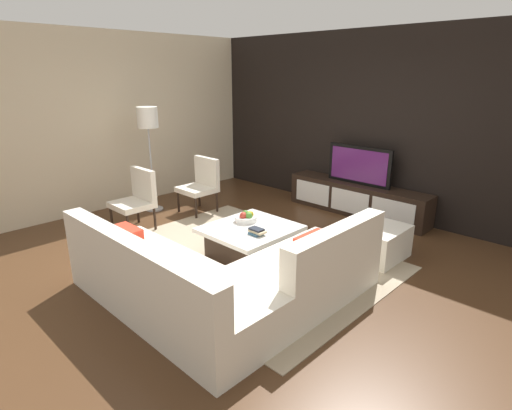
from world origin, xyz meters
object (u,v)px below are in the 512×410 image
at_px(coffee_table, 250,241).
at_px(accent_chair_far, 201,182).
at_px(ottoman, 373,241).
at_px(fruit_bowl, 246,217).
at_px(television, 359,165).
at_px(book_stack, 257,231).
at_px(floor_lamp, 148,124).
at_px(accent_chair_near, 137,196).
at_px(sectional_couch, 221,279).
at_px(media_console, 357,199).

bearing_deg(coffee_table, accent_chair_far, 159.04).
relative_size(coffee_table, ottoman, 1.48).
height_order(fruit_bowl, accent_chair_far, accent_chair_far).
bearing_deg(television, coffee_table, -92.49).
height_order(coffee_table, book_stack, book_stack).
relative_size(television, fruit_bowl, 3.82).
relative_size(television, book_stack, 5.38).
bearing_deg(ottoman, floor_lamp, -165.88).
xyz_separation_m(accent_chair_near, fruit_bowl, (1.65, 0.55, -0.06)).
xyz_separation_m(sectional_couch, ottoman, (0.48, 2.04, -0.08)).
relative_size(sectional_couch, ottoman, 3.39).
xyz_separation_m(sectional_couch, accent_chair_far, (-2.39, 1.68, 0.21)).
bearing_deg(media_console, coffee_table, -92.49).
bearing_deg(fruit_bowl, sectional_couch, -54.75).
bearing_deg(floor_lamp, accent_chair_far, 40.12).
bearing_deg(coffee_table, floor_lamp, 176.05).
xyz_separation_m(sectional_couch, fruit_bowl, (-0.78, 1.10, 0.15)).
bearing_deg(ottoman, accent_chair_near, -152.77).
bearing_deg(accent_chair_far, ottoman, -1.25).
height_order(media_console, book_stack, media_console).
relative_size(sectional_couch, floor_lamp, 1.43).
bearing_deg(television, book_stack, -87.10).
height_order(coffee_table, floor_lamp, floor_lamp).
xyz_separation_m(media_console, sectional_couch, (0.50, -3.29, 0.03)).
relative_size(ottoman, fruit_bowl, 2.50).
distance_m(coffee_table, fruit_bowl, 0.31).
xyz_separation_m(television, accent_chair_far, (-1.89, -1.61, -0.31)).
height_order(coffee_table, ottoman, ottoman).
distance_m(accent_chair_near, fruit_bowl, 1.74).
xyz_separation_m(media_console, fruit_bowl, (-0.28, -2.20, 0.18)).
distance_m(ottoman, book_stack, 1.46).
bearing_deg(coffee_table, book_stack, -28.00).
distance_m(coffee_table, accent_chair_near, 1.90).
height_order(coffee_table, accent_chair_far, accent_chair_far).
bearing_deg(accent_chair_near, fruit_bowl, 18.46).
bearing_deg(ottoman, sectional_couch, -103.31).
relative_size(television, accent_chair_near, 1.23).
relative_size(floor_lamp, accent_chair_far, 1.91).
xyz_separation_m(sectional_couch, floor_lamp, (-3.01, 1.16, 1.12)).
bearing_deg(media_console, fruit_bowl, -97.15).
bearing_deg(television, accent_chair_near, -124.99).
xyz_separation_m(media_console, floor_lamp, (-2.50, -2.13, 1.15)).
bearing_deg(sectional_couch, fruit_bowl, 125.25).
xyz_separation_m(media_console, book_stack, (0.12, -2.41, 0.17)).
height_order(floor_lamp, accent_chair_far, floor_lamp).
bearing_deg(accent_chair_near, coffee_table, 13.84).
bearing_deg(book_stack, ottoman, 53.45).
height_order(media_console, accent_chair_near, accent_chair_near).
relative_size(accent_chair_near, fruit_bowl, 3.11).
distance_m(accent_chair_near, book_stack, 2.08).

